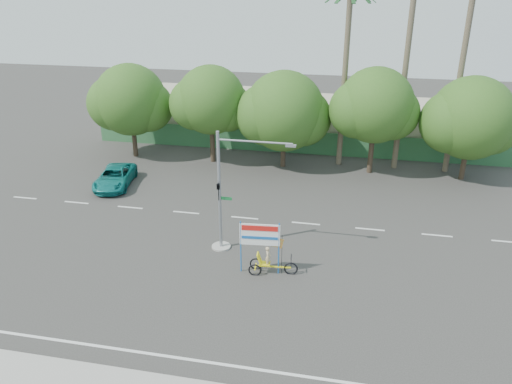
# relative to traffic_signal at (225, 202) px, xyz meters

# --- Properties ---
(ground) EXTENTS (120.00, 120.00, 0.00)m
(ground) POSITION_rel_traffic_signal_xyz_m (2.20, -3.98, -2.92)
(ground) COLOR #33302D
(ground) RESTS_ON ground
(fence) EXTENTS (38.00, 0.08, 2.00)m
(fence) POSITION_rel_traffic_signal_xyz_m (2.20, 17.52, -1.92)
(fence) COLOR #336B3D
(fence) RESTS_ON ground
(building_left) EXTENTS (12.00, 8.00, 4.00)m
(building_left) POSITION_rel_traffic_signal_xyz_m (-7.80, 22.02, -0.92)
(building_left) COLOR #B4AC8F
(building_left) RESTS_ON ground
(building_right) EXTENTS (14.00, 8.00, 3.60)m
(building_right) POSITION_rel_traffic_signal_xyz_m (10.20, 22.02, -1.12)
(building_right) COLOR #B4AC8F
(building_right) RESTS_ON ground
(tree_far_left) EXTENTS (7.14, 6.00, 7.96)m
(tree_far_left) POSITION_rel_traffic_signal_xyz_m (-11.85, 14.02, 1.84)
(tree_far_left) COLOR #473828
(tree_far_left) RESTS_ON ground
(tree_left) EXTENTS (6.66, 5.60, 8.07)m
(tree_left) POSITION_rel_traffic_signal_xyz_m (-4.85, 14.02, 2.14)
(tree_left) COLOR #473828
(tree_left) RESTS_ON ground
(tree_center) EXTENTS (7.62, 6.40, 7.85)m
(tree_center) POSITION_rel_traffic_signal_xyz_m (1.14, 14.02, 1.55)
(tree_center) COLOR #473828
(tree_center) RESTS_ON ground
(tree_right) EXTENTS (6.90, 5.80, 8.36)m
(tree_right) POSITION_rel_traffic_signal_xyz_m (8.15, 14.02, 2.32)
(tree_right) COLOR #473828
(tree_right) RESTS_ON ground
(tree_far_right) EXTENTS (7.38, 6.20, 7.94)m
(tree_far_right) POSITION_rel_traffic_signal_xyz_m (15.15, 14.02, 1.73)
(tree_far_right) COLOR #473828
(tree_far_right) RESTS_ON ground
(palm_tall) EXTENTS (3.73, 3.79, 17.45)m
(palm_tall) POSITION_rel_traffic_signal_xyz_m (10.20, 15.52, 7.55)
(palm_tall) COLOR #70604C
(palm_tall) RESTS_ON ground
(palm_mid) EXTENTS (3.73, 3.79, 15.45)m
(palm_mid) POSITION_rel_traffic_signal_xyz_m (14.20, 15.52, 6.48)
(palm_mid) COLOR #70604C
(palm_mid) RESTS_ON ground
(palm_short) EXTENTS (3.73, 3.79, 14.45)m
(palm_short) POSITION_rel_traffic_signal_xyz_m (5.70, 15.52, 5.94)
(palm_short) COLOR #70604C
(palm_short) RESTS_ON ground
(traffic_signal) EXTENTS (4.72, 1.10, 7.00)m
(traffic_signal) POSITION_rel_traffic_signal_xyz_m (0.00, 0.00, 0.00)
(traffic_signal) COLOR gray
(traffic_signal) RESTS_ON ground
(trike_billboard) EXTENTS (3.07, 0.80, 3.02)m
(trike_billboard) POSITION_rel_traffic_signal_xyz_m (2.69, -2.12, -1.70)
(trike_billboard) COLOR black
(trike_billboard) RESTS_ON ground
(pickup_truck) EXTENTS (3.16, 5.37, 1.40)m
(pickup_truck) POSITION_rel_traffic_signal_xyz_m (-10.47, 7.37, -2.22)
(pickup_truck) COLOR #10736E
(pickup_truck) RESTS_ON ground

